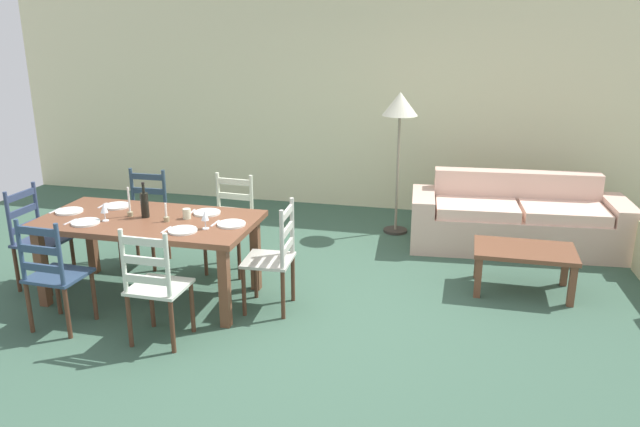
% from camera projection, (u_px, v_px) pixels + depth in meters
% --- Properties ---
extents(ground_plane, '(9.60, 9.60, 0.02)m').
position_uv_depth(ground_plane, '(287.00, 311.00, 5.43)').
color(ground_plane, '#385846').
extents(wall_far, '(9.60, 0.16, 2.70)m').
position_uv_depth(wall_far, '(357.00, 105.00, 8.08)').
color(wall_far, beige).
rests_on(wall_far, ground_plane).
extents(dining_table, '(1.90, 0.96, 0.75)m').
position_uv_depth(dining_table, '(149.00, 228.00, 5.50)').
color(dining_table, brown).
rests_on(dining_table, ground_plane).
extents(dining_chair_near_left, '(0.44, 0.42, 0.96)m').
position_uv_depth(dining_chair_near_left, '(54.00, 274.00, 4.97)').
color(dining_chair_near_left, navy).
rests_on(dining_chair_near_left, ground_plane).
extents(dining_chair_near_right, '(0.43, 0.41, 0.96)m').
position_uv_depth(dining_chair_near_right, '(156.00, 286.00, 4.76)').
color(dining_chair_near_right, silver).
rests_on(dining_chair_near_right, ground_plane).
extents(dining_chair_far_left, '(0.43, 0.41, 0.96)m').
position_uv_depth(dining_chair_far_left, '(145.00, 218.00, 6.37)').
color(dining_chair_far_left, '#2D4355').
rests_on(dining_chair_far_left, ground_plane).
extents(dining_chair_far_right, '(0.44, 0.43, 0.96)m').
position_uv_depth(dining_chair_far_right, '(231.00, 224.00, 6.18)').
color(dining_chair_far_right, beige).
rests_on(dining_chair_far_right, ground_plane).
extents(dining_chair_head_west, '(0.42, 0.44, 0.96)m').
position_uv_depth(dining_chair_head_west, '(37.00, 238.00, 5.79)').
color(dining_chair_head_west, navy).
rests_on(dining_chair_head_west, ground_plane).
extents(dining_chair_head_east, '(0.42, 0.44, 0.96)m').
position_uv_depth(dining_chair_head_east, '(274.00, 257.00, 5.33)').
color(dining_chair_head_east, beige).
rests_on(dining_chair_head_east, ground_plane).
extents(dinner_plate_near_left, '(0.24, 0.24, 0.02)m').
position_uv_depth(dinner_plate_near_left, '(86.00, 222.00, 5.34)').
color(dinner_plate_near_left, white).
rests_on(dinner_plate_near_left, dining_table).
extents(fork_near_left, '(0.02, 0.17, 0.01)m').
position_uv_depth(fork_near_left, '(70.00, 222.00, 5.37)').
color(fork_near_left, silver).
rests_on(fork_near_left, dining_table).
extents(dinner_plate_near_right, '(0.24, 0.24, 0.02)m').
position_uv_depth(dinner_plate_near_right, '(183.00, 230.00, 5.14)').
color(dinner_plate_near_right, white).
rests_on(dinner_plate_near_right, dining_table).
extents(fork_near_right, '(0.02, 0.17, 0.01)m').
position_uv_depth(fork_near_right, '(166.00, 230.00, 5.17)').
color(fork_near_right, silver).
rests_on(fork_near_right, dining_table).
extents(dinner_plate_far_left, '(0.24, 0.24, 0.02)m').
position_uv_depth(dinner_plate_far_left, '(117.00, 206.00, 5.80)').
color(dinner_plate_far_left, white).
rests_on(dinner_plate_far_left, dining_table).
extents(fork_far_left, '(0.03, 0.17, 0.01)m').
position_uv_depth(fork_far_left, '(103.00, 205.00, 5.84)').
color(fork_far_left, silver).
rests_on(fork_far_left, dining_table).
extents(dinner_plate_far_right, '(0.24, 0.24, 0.02)m').
position_uv_depth(dinner_plate_far_right, '(207.00, 213.00, 5.60)').
color(dinner_plate_far_right, white).
rests_on(dinner_plate_far_right, dining_table).
extents(fork_far_right, '(0.03, 0.17, 0.01)m').
position_uv_depth(fork_far_right, '(192.00, 212.00, 5.64)').
color(fork_far_right, silver).
rests_on(fork_far_right, dining_table).
extents(dinner_plate_head_west, '(0.24, 0.24, 0.02)m').
position_uv_depth(dinner_plate_head_west, '(69.00, 211.00, 5.64)').
color(dinner_plate_head_west, white).
rests_on(dinner_plate_head_west, dining_table).
extents(fork_head_west, '(0.02, 0.17, 0.01)m').
position_uv_depth(fork_head_west, '(55.00, 211.00, 5.68)').
color(fork_head_west, silver).
rests_on(fork_head_west, dining_table).
extents(dinner_plate_head_east, '(0.24, 0.24, 0.02)m').
position_uv_depth(dinner_plate_head_east, '(231.00, 224.00, 5.30)').
color(dinner_plate_head_east, white).
rests_on(dinner_plate_head_east, dining_table).
extents(fork_head_east, '(0.02, 0.17, 0.01)m').
position_uv_depth(fork_head_east, '(215.00, 223.00, 5.33)').
color(fork_head_east, silver).
rests_on(fork_head_east, dining_table).
extents(wine_bottle, '(0.07, 0.07, 0.32)m').
position_uv_depth(wine_bottle, '(145.00, 204.00, 5.47)').
color(wine_bottle, black).
rests_on(wine_bottle, dining_table).
extents(wine_glass_near_left, '(0.06, 0.06, 0.16)m').
position_uv_depth(wine_glass_near_left, '(104.00, 209.00, 5.37)').
color(wine_glass_near_left, white).
rests_on(wine_glass_near_left, dining_table).
extents(wine_glass_near_right, '(0.06, 0.06, 0.16)m').
position_uv_depth(wine_glass_near_right, '(205.00, 216.00, 5.17)').
color(wine_glass_near_right, white).
rests_on(wine_glass_near_right, dining_table).
extents(coffee_cup_primary, '(0.07, 0.07, 0.09)m').
position_uv_depth(coffee_cup_primary, '(187.00, 214.00, 5.45)').
color(coffee_cup_primary, beige).
rests_on(coffee_cup_primary, dining_table).
extents(candle_tall, '(0.05, 0.05, 0.27)m').
position_uv_depth(candle_tall, '(130.00, 208.00, 5.51)').
color(candle_tall, '#998C66').
rests_on(candle_tall, dining_table).
extents(candle_short, '(0.05, 0.05, 0.17)m').
position_uv_depth(candle_short, '(166.00, 217.00, 5.38)').
color(candle_short, '#998C66').
rests_on(candle_short, dining_table).
extents(couch, '(2.34, 0.98, 0.80)m').
position_uv_depth(couch, '(516.00, 221.00, 6.86)').
color(couch, beige).
rests_on(couch, ground_plane).
extents(coffee_table, '(0.90, 0.56, 0.42)m').
position_uv_depth(coffee_table, '(524.00, 255.00, 5.71)').
color(coffee_table, brown).
rests_on(coffee_table, ground_plane).
extents(standing_lamp, '(0.40, 0.40, 1.64)m').
position_uv_depth(standing_lamp, '(400.00, 113.00, 6.99)').
color(standing_lamp, '#332D28').
rests_on(standing_lamp, ground_plane).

